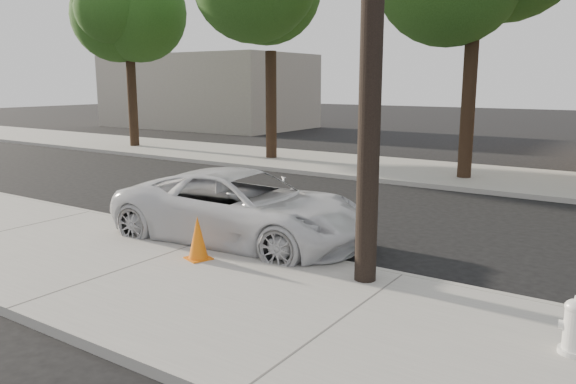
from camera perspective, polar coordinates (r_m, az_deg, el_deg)
name	(u,v)px	position (r m, az deg, el deg)	size (l,w,h in m)	color
ground	(277,222)	(13.08, -1.17, -3.08)	(120.00, 120.00, 0.00)	black
near_sidewalk	(132,270)	(10.00, -15.59, -7.62)	(90.00, 4.40, 0.15)	gray
far_sidewalk	(413,171)	(20.48, 12.61, 2.09)	(90.00, 5.00, 0.15)	gray
curb_near	(217,240)	(11.47, -7.23, -4.85)	(90.00, 0.12, 0.16)	#9E9B93
building_far	(207,91)	(40.84, -8.20, 10.10)	(14.00, 8.00, 5.00)	gray
tree_a	(128,8)	(28.06, -15.95, 17.57)	(4.65, 4.50, 9.00)	black
tree_b	(272,4)	(22.80, -1.60, 18.58)	(4.34, 4.20, 8.45)	black
police_cruiser	(242,207)	(11.29, -4.70, -1.58)	(2.45, 5.32, 1.48)	silver
fire_hydrant	(574,328)	(7.36, 27.09, -12.17)	(0.35, 0.32, 0.65)	white
traffic_cone	(198,238)	(9.98, -9.14, -4.67)	(0.51, 0.51, 0.78)	orange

